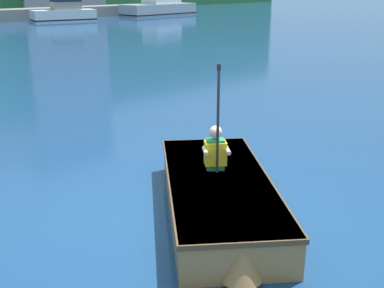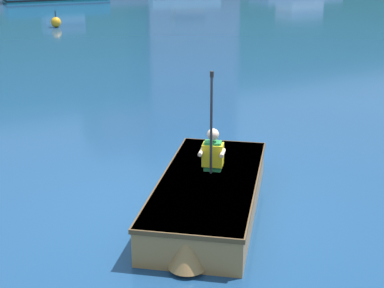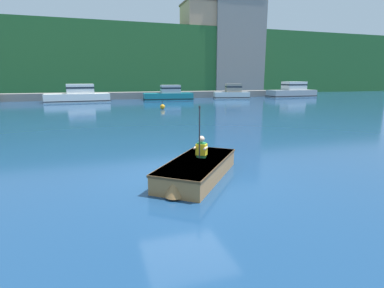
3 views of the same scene
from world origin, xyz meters
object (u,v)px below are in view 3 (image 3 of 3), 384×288
(moored_boat_dock_east_end, at_px, (169,95))
(person_paddler, at_px, (201,147))
(moored_boat_dock_east_inner, at_px, (292,91))
(channel_buoy, at_px, (163,107))
(moored_boat_dock_west_inner, at_px, (78,95))
(moored_boat_dock_center_far, at_px, (232,93))
(rowboat_foreground, at_px, (197,168))

(moored_boat_dock_east_end, xyz_separation_m, person_paddler, (-6.27, -30.23, 0.10))
(moored_boat_dock_east_inner, distance_m, channel_buoy, 25.42)
(moored_boat_dock_west_inner, distance_m, person_paddler, 30.36)
(moored_boat_dock_east_inner, height_order, moored_boat_dock_east_end, moored_boat_dock_east_inner)
(moored_boat_dock_west_inner, height_order, moored_boat_dock_east_inner, moored_boat_dock_east_inner)
(moored_boat_dock_west_inner, xyz_separation_m, moored_boat_dock_center_far, (19.99, 0.56, -0.02))
(moored_boat_dock_center_far, bearing_deg, rowboat_foreground, -116.81)
(moored_boat_dock_center_far, relative_size, rowboat_foreground, 1.50)
(person_paddler, relative_size, channel_buoy, 2.04)
(channel_buoy, bearing_deg, person_paddler, -98.96)
(rowboat_foreground, relative_size, channel_buoy, 4.75)
(person_paddler, bearing_deg, channel_buoy, 81.04)
(channel_buoy, bearing_deg, moored_boat_dock_west_inner, 124.06)
(moored_boat_dock_west_inner, xyz_separation_m, moored_boat_dock_east_end, (10.90, 0.22, -0.09))
(moored_boat_dock_center_far, height_order, rowboat_foreground, moored_boat_dock_center_far)
(person_paddler, bearing_deg, moored_boat_dock_west_inner, 98.76)
(moored_boat_dock_center_far, xyz_separation_m, rowboat_foreground, (-15.59, -30.85, -0.47))
(moored_boat_dock_west_inner, bearing_deg, person_paddler, -81.24)
(moored_boat_dock_center_far, distance_m, rowboat_foreground, 34.57)
(rowboat_foreground, distance_m, person_paddler, 0.63)
(channel_buoy, bearing_deg, moored_boat_dock_center_far, 43.52)
(moored_boat_dock_east_end, height_order, person_paddler, person_paddler)
(moored_boat_dock_east_end, bearing_deg, moored_boat_dock_east_inner, 1.80)
(rowboat_foreground, height_order, person_paddler, person_paddler)
(moored_boat_dock_center_far, distance_m, person_paddler, 34.21)
(moored_boat_dock_west_inner, height_order, channel_buoy, moored_boat_dock_west_inner)
(moored_boat_dock_west_inner, xyz_separation_m, moored_boat_dock_east_inner, (29.96, 0.82, 0.07))
(moored_boat_dock_center_far, bearing_deg, moored_boat_dock_west_inner, -178.40)
(moored_boat_dock_west_inner, relative_size, moored_boat_dock_center_far, 1.44)
(moored_boat_dock_east_inner, height_order, channel_buoy, moored_boat_dock_east_inner)
(moored_boat_dock_west_inner, distance_m, rowboat_foreground, 30.62)
(moored_boat_dock_west_inner, xyz_separation_m, person_paddler, (4.62, -30.00, 0.01))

